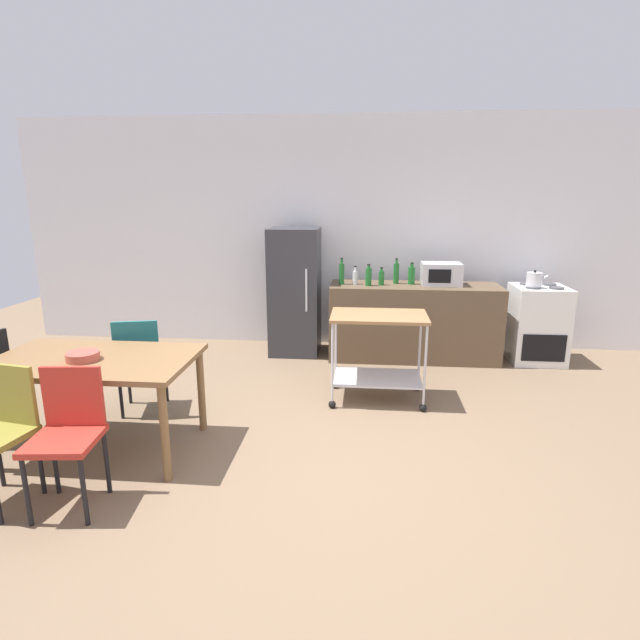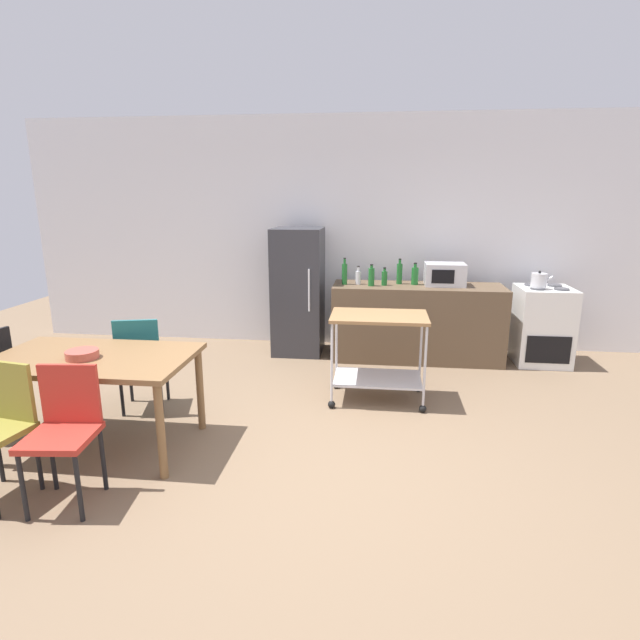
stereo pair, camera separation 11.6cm
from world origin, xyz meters
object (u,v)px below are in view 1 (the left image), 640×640
object	(u,v)px
bottle_hot_sauce	(342,273)
bottle_vinegar	(369,276)
bottle_olive_oil	(412,275)
bottle_sparkling_water	(355,277)
fruit_bowl	(83,356)
stove_oven	(537,324)
dining_table	(94,368)
bottle_soy_sauce	(396,273)
chair_red	(68,429)
kettle	(534,279)
kitchen_cart	(378,343)
microwave	(441,274)
bottle_soda	(381,278)
chair_teal	(140,358)
refrigerator	(295,292)

from	to	relation	value
bottle_hot_sauce	bottle_vinegar	size ratio (longest dim) A/B	1.24
bottle_olive_oil	bottle_vinegar	bearing A→B (deg)	-163.60
bottle_sparkling_water	fruit_bowl	size ratio (longest dim) A/B	0.92
stove_oven	bottle_sparkling_water	xyz separation A→B (m)	(-2.16, -0.02, 0.53)
dining_table	bottle_soy_sauce	size ratio (longest dim) A/B	4.96
chair_red	kettle	bearing A→B (deg)	33.82
bottle_sparkling_water	bottle_hot_sauce	bearing A→B (deg)	-171.29
kitchen_cart	bottle_hot_sauce	size ratio (longest dim) A/B	2.88
dining_table	kitchen_cart	size ratio (longest dim) A/B	1.65
bottle_hot_sauce	bottle_sparkling_water	distance (m)	0.17
kettle	fruit_bowl	bearing A→B (deg)	-147.91
bottle_hot_sauce	bottle_vinegar	world-z (taller)	bottle_hot_sauce
kitchen_cart	bottle_hot_sauce	distance (m)	1.45
microwave	kettle	world-z (taller)	microwave
chair_red	bottle_vinegar	size ratio (longest dim) A/B	3.50
dining_table	bottle_soda	distance (m)	3.34
bottle_olive_oil	microwave	bearing A→B (deg)	-2.17
stove_oven	chair_teal	bearing A→B (deg)	-155.27
chair_red	fruit_bowl	distance (m)	0.72
bottle_soda	bottle_soy_sauce	bearing A→B (deg)	34.44
bottle_hot_sauce	bottle_soda	bearing A→B (deg)	-1.03
refrigerator	chair_red	bearing A→B (deg)	-106.36
bottle_soda	chair_teal	bearing A→B (deg)	-140.46
chair_red	bottle_olive_oil	world-z (taller)	bottle_olive_oil
bottle_soy_sauce	kettle	xyz separation A→B (m)	(1.55, -0.16, -0.03)
bottle_soda	bottle_olive_oil	xyz separation A→B (m)	(0.36, 0.09, 0.02)
microwave	chair_red	bearing A→B (deg)	-129.91
microwave	kettle	bearing A→B (deg)	-6.85
chair_red	bottle_soy_sauce	size ratio (longest dim) A/B	2.94
stove_oven	dining_table	bearing A→B (deg)	-148.08
bottle_olive_oil	refrigerator	bearing A→B (deg)	178.24
refrigerator	fruit_bowl	size ratio (longest dim) A/B	6.54
bottle_soy_sauce	fruit_bowl	world-z (taller)	bottle_soy_sauce
bottle_sparkling_water	bottle_soda	world-z (taller)	bottle_sparkling_water
bottle_soda	bottle_hot_sauce	bearing A→B (deg)	178.97
bottle_sparkling_water	microwave	size ratio (longest dim) A/B	0.48
chair_teal	kitchen_cart	distance (m)	2.19
dining_table	kettle	distance (m)	4.66
kitchen_cart	microwave	distance (m)	1.64
bottle_sparkling_water	microwave	xyz separation A→B (m)	(1.01, 0.05, 0.04)
bottle_hot_sauce	kettle	distance (m)	2.20
refrigerator	kettle	xyz separation A→B (m)	(2.78, -0.18, 0.23)
chair_red	bottle_sparkling_water	world-z (taller)	bottle_sparkling_water
chair_red	bottle_olive_oil	bearing A→B (deg)	47.90
dining_table	fruit_bowl	world-z (taller)	fruit_bowl
chair_red	bottle_hot_sauce	size ratio (longest dim) A/B	2.82
refrigerator	kettle	size ratio (longest dim) A/B	6.47
stove_oven	microwave	xyz separation A→B (m)	(-1.15, 0.02, 0.58)
bottle_sparkling_water	bottle_olive_oil	xyz separation A→B (m)	(0.67, 0.06, 0.02)
refrigerator	bottle_soda	size ratio (longest dim) A/B	7.30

